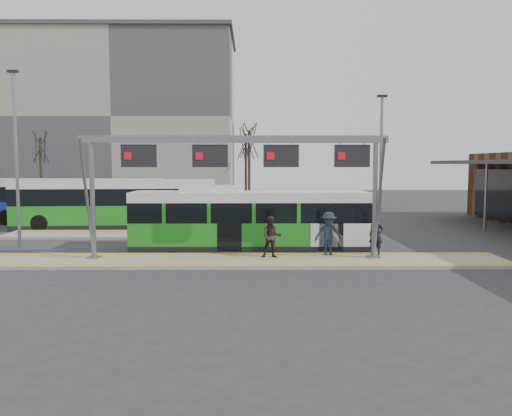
{
  "coord_description": "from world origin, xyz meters",
  "views": [
    {
      "loc": [
        0.29,
        -20.83,
        4.14
      ],
      "look_at": [
        0.46,
        3.0,
        2.06
      ],
      "focal_mm": 35.0,
      "sensor_mm": 36.0,
      "label": 1
    }
  ],
  "objects": [
    {
      "name": "tactile_main",
      "position": [
        0.0,
        0.0,
        0.16
      ],
      "size": [
        22.0,
        2.65,
        0.02
      ],
      "color": "gold",
      "rests_on": "platform_main"
    },
    {
      "name": "ground",
      "position": [
        0.0,
        0.0,
        0.0
      ],
      "size": [
        120.0,
        120.0,
        0.0
      ],
      "primitive_type": "plane",
      "color": "#2D2D30",
      "rests_on": "ground"
    },
    {
      "name": "bg_bus_blue",
      "position": [
        -12.35,
        14.28,
        1.55
      ],
      "size": [
        12.11,
        3.18,
        3.13
      ],
      "rotation": [
        0.0,
        0.0,
        -0.04
      ],
      "color": "black",
      "rests_on": "ground"
    },
    {
      "name": "passenger_c",
      "position": [
        3.64,
        0.88,
        1.11
      ],
      "size": [
        1.25,
        0.73,
        1.92
      ],
      "primitive_type": "imported",
      "rotation": [
        0.0,
        0.0,
        -0.02
      ],
      "color": "#1C2732",
      "rests_on": "platform_main"
    },
    {
      "name": "tree_far",
      "position": [
        -20.1,
        27.48,
        5.76
      ],
      "size": [
        1.4,
        1.4,
        7.59
      ],
      "color": "#382B21",
      "rests_on": "ground"
    },
    {
      "name": "passenger_b",
      "position": [
        1.11,
        0.35,
        1.04
      ],
      "size": [
        0.89,
        0.7,
        1.79
      ],
      "primitive_type": "imported",
      "rotation": [
        0.0,
        0.0,
        -0.03
      ],
      "color": "#2E221F",
      "rests_on": "platform_main"
    },
    {
      "name": "lamp_east",
      "position": [
        7.0,
        5.26,
        4.11
      ],
      "size": [
        0.5,
        0.25,
        7.73
      ],
      "color": "slate",
      "rests_on": "ground"
    },
    {
      "name": "gantry",
      "position": [
        -0.35,
        0.25,
        4.3
      ],
      "size": [
        13.0,
        1.68,
        5.2
      ],
      "color": "slate",
      "rests_on": "platform_main"
    },
    {
      "name": "hero_bus",
      "position": [
        0.13,
        3.25,
        1.43
      ],
      "size": [
        11.36,
        2.42,
        3.12
      ],
      "rotation": [
        0.0,
        0.0,
        -0.0
      ],
      "color": "black",
      "rests_on": "ground"
    },
    {
      "name": "tree_mid",
      "position": [
        -0.42,
        32.84,
        6.35
      ],
      "size": [
        1.4,
        1.4,
        8.37
      ],
      "color": "#382B21",
      "rests_on": "ground"
    },
    {
      "name": "passenger_a",
      "position": [
        5.75,
        0.96,
        1.01
      ],
      "size": [
        0.66,
        0.46,
        1.72
      ],
      "primitive_type": "imported",
      "rotation": [
        0.0,
        0.0,
        -0.08
      ],
      "color": "black",
      "rests_on": "platform_main"
    },
    {
      "name": "bg_bus_green",
      "position": [
        -8.52,
        11.27,
        1.56
      ],
      "size": [
        12.75,
        3.37,
        3.15
      ],
      "rotation": [
        0.0,
        0.0,
        0.06
      ],
      "color": "black",
      "rests_on": "ground"
    },
    {
      "name": "lamp_west",
      "position": [
        -11.24,
        3.68,
        4.58
      ],
      "size": [
        0.5,
        0.25,
        8.67
      ],
      "color": "slate",
      "rests_on": "ground"
    },
    {
      "name": "platform_main",
      "position": [
        0.0,
        0.0,
        0.07
      ],
      "size": [
        22.0,
        3.0,
        0.15
      ],
      "primitive_type": "cube",
      "color": "gray",
      "rests_on": "ground"
    },
    {
      "name": "tactile_second",
      "position": [
        -4.0,
        9.15,
        0.16
      ],
      "size": [
        20.0,
        0.35,
        0.02
      ],
      "color": "gold",
      "rests_on": "platform_second"
    },
    {
      "name": "tree_left",
      "position": [
        -0.05,
        30.03,
        6.51
      ],
      "size": [
        1.4,
        1.4,
        8.59
      ],
      "color": "#382B21",
      "rests_on": "ground"
    },
    {
      "name": "apartment_block",
      "position": [
        -14.0,
        36.0,
        9.21
      ],
      "size": [
        24.5,
        12.5,
        18.4
      ],
      "color": "#9E9684",
      "rests_on": "ground"
    },
    {
      "name": "platform_second",
      "position": [
        -4.0,
        8.0,
        0.07
      ],
      "size": [
        20.0,
        3.0,
        0.15
      ],
      "primitive_type": "cube",
      "color": "gray",
      "rests_on": "ground"
    }
  ]
}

